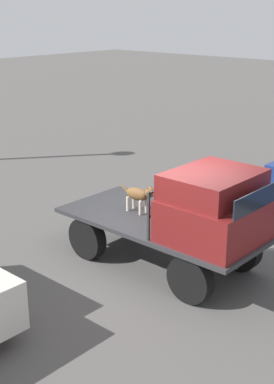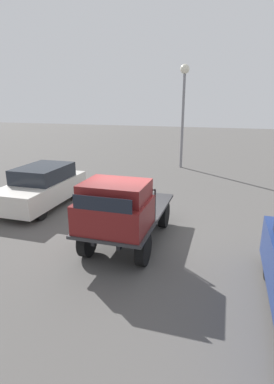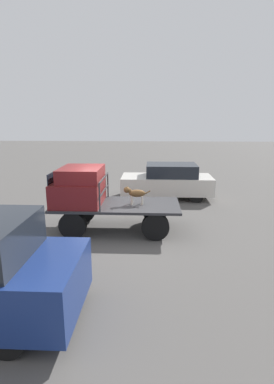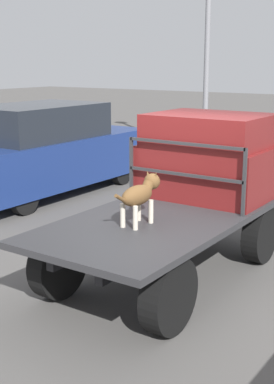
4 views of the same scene
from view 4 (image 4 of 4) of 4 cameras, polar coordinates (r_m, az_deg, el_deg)
ground_plane at (r=7.22m, az=3.25°, el=-9.06°), size 80.00×80.00×0.00m
flatbed_truck at (r=7.00m, az=3.32°, el=-4.26°), size 4.06×1.88×0.90m
truck_cab at (r=7.81m, az=7.93°, el=3.74°), size 1.52×1.76×1.18m
truck_headboard at (r=7.12m, az=5.06°, el=2.95°), size 0.04×1.76×0.87m
dog at (r=6.36m, az=0.40°, el=-0.18°), size 0.89×0.24×0.61m
parked_pickup_far at (r=11.68m, az=-9.81°, el=4.44°), size 4.99×1.99×1.93m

